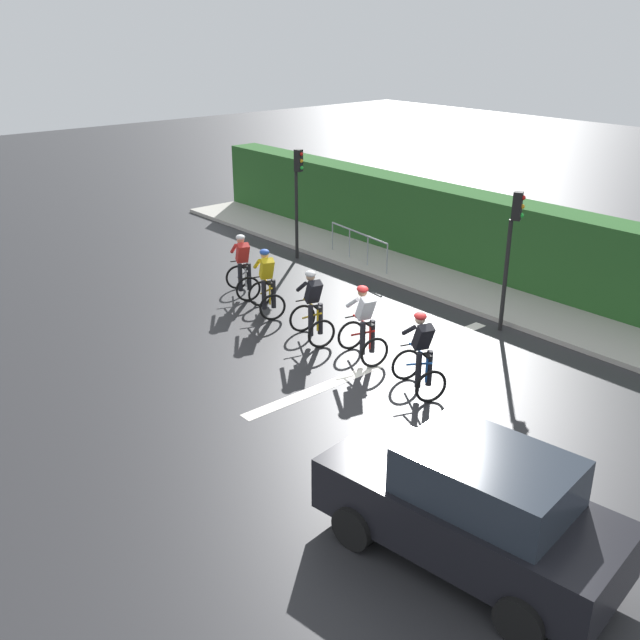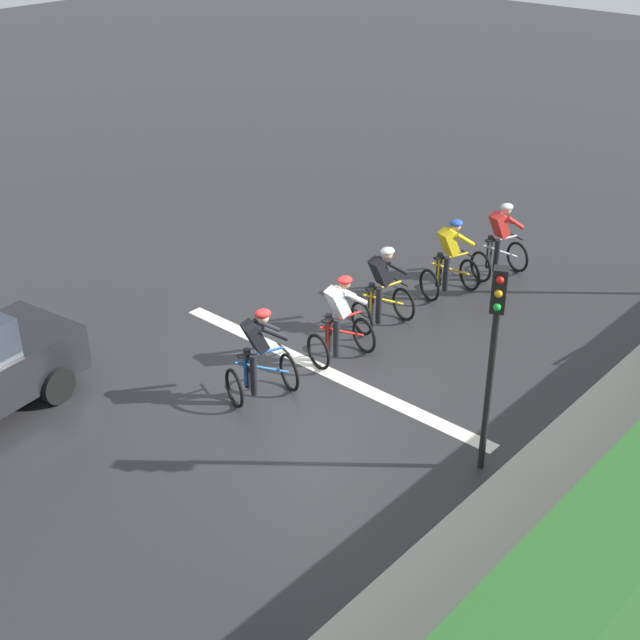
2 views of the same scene
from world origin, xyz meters
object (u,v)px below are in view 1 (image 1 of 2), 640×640
Objects in this scene: traffic_light_near_crossing at (512,240)px; car_black at (472,506)px; cyclist_lead at (243,267)px; traffic_light_far_junction at (298,187)px; cyclist_trailing at (420,355)px; pedestrian_railing_kerbside at (359,241)px; cyclist_second at (266,284)px; cyclist_fourth at (364,325)px; cyclist_mid at (312,308)px.

car_black is at bearing -146.69° from traffic_light_near_crossing.
cyclist_lead is 3.84m from traffic_light_far_junction.
pedestrian_railing_kerbside is at bearing 55.43° from cyclist_trailing.
cyclist_lead is 1.49m from cyclist_second.
cyclist_fourth is (0.03, -3.48, 0.00)m from cyclist_second.
cyclist_second is 3.48m from cyclist_fourth.
traffic_light_near_crossing is at bearing 11.88° from cyclist_trailing.
pedestrian_railing_kerbside is (4.15, -0.06, -0.04)m from cyclist_lead.
cyclist_mid is 0.59× the size of pedestrian_railing_kerbside.
car_black reaches higher than cyclist_mid.
traffic_light_near_crossing is at bearing -97.64° from pedestrian_railing_kerbside.
traffic_light_far_junction reaches higher than pedestrian_railing_kerbside.
cyclist_mid is at bearing -95.19° from cyclist_second.
traffic_light_far_junction reaches higher than car_black.
cyclist_lead reaches higher than pedestrian_railing_kerbside.
cyclist_second is 1.00× the size of cyclist_fourth.
cyclist_mid is 3.30m from cyclist_trailing.
car_black is at bearing -126.47° from pedestrian_railing_kerbside.
traffic_light_near_crossing is (3.36, -5.96, 1.43)m from cyclist_lead.
cyclist_fourth is (-0.27, -4.94, 0.00)m from cyclist_lead.
traffic_light_near_crossing reaches higher than cyclist_trailing.
traffic_light_far_junction is at bearing 26.85° from cyclist_lead.
cyclist_second is 1.00× the size of cyclist_mid.
car_black is 8.41m from traffic_light_near_crossing.
traffic_light_near_crossing is at bearing -33.10° from cyclist_mid.
traffic_light_far_junction is (3.65, 8.37, 1.43)m from cyclist_trailing.
pedestrian_railing_kerbside is at bearing 36.34° from cyclist_mid.
cyclist_second is at bearing 88.07° from cyclist_trailing.
cyclist_mid and cyclist_fourth have the same top height.
traffic_light_near_crossing reaches higher than cyclist_lead.
cyclist_mid is at bearing -97.78° from cyclist_lead.
cyclist_trailing is (-0.47, -6.76, 0.00)m from cyclist_lead.
cyclist_second and cyclist_mid have the same top height.
cyclist_lead is 4.95m from cyclist_fourth.
cyclist_trailing is at bearing -91.93° from cyclist_second.
cyclist_trailing is (-0.20, -1.82, 0.00)m from cyclist_fourth.
cyclist_fourth is 0.50× the size of traffic_light_far_junction.
pedestrian_railing_kerbside is at bearing -60.07° from traffic_light_far_junction.
pedestrian_railing_kerbside is at bearing 82.36° from traffic_light_near_crossing.
cyclist_mid is at bearing -143.66° from pedestrian_railing_kerbside.
cyclist_trailing is at bearing -113.57° from traffic_light_far_junction.
cyclist_trailing is at bearing -96.41° from cyclist_fourth.
cyclist_mid is at bearing 146.90° from traffic_light_near_crossing.
cyclist_second is at bearing 90.42° from cyclist_fourth.
traffic_light_far_junction reaches higher than cyclist_trailing.
cyclist_fourth is 1.83m from cyclist_trailing.
cyclist_fourth is 0.39× the size of car_black.
cyclist_second is 9.64m from car_black.
cyclist_trailing is 0.50× the size of traffic_light_far_junction.
cyclist_trailing is 8.14m from pedestrian_railing_kerbside.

